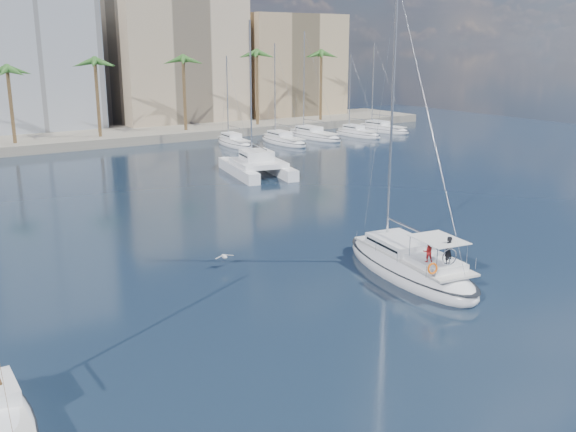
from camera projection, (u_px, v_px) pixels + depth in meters
ground at (321, 279)px, 36.88m from camera, size 160.00×160.00×0.00m
quay at (53, 140)px, 85.97m from camera, size 120.00×14.00×1.20m
building_beige at (175, 64)px, 102.47m from camera, size 20.00×14.00×20.00m
building_tan_right at (286, 68)px, 111.71m from camera, size 18.00×12.00×18.00m
palm_centre at (54, 67)px, 80.23m from camera, size 3.60×3.60×12.30m
palm_right at (282, 63)px, 98.26m from camera, size 3.60×3.60×12.30m
main_sloop at (409, 266)px, 37.56m from camera, size 5.47×12.12×17.34m
small_sloop at (0, 419)px, 22.48m from camera, size 2.17×6.83×9.80m
catamaran at (257, 164)px, 66.33m from camera, size 7.22×11.30×15.46m
seagull at (224, 256)px, 38.71m from camera, size 1.23×0.53×0.23m
moored_yacht_a at (234, 146)px, 85.43m from camera, size 3.37×9.52×11.90m
moored_yacht_b at (283, 144)px, 87.26m from camera, size 3.32×10.83×13.72m
moored_yacht_c at (314, 138)px, 92.32m from camera, size 3.98×12.33×15.54m
moored_yacht_d at (358, 136)px, 94.15m from camera, size 3.52×9.55×11.90m
moored_yacht_e at (382, 132)px, 99.21m from camera, size 4.61×11.11×13.72m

